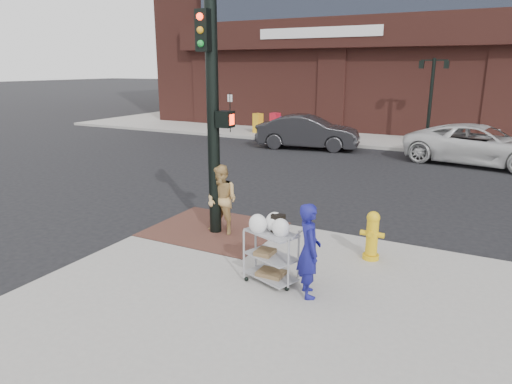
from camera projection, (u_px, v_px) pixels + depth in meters
The scene contains 14 objects.
ground at pixel (216, 254), 9.49m from camera, with size 220.00×220.00×0.00m, color black.
brick_curb_ramp at pixel (214, 229), 10.48m from camera, with size 2.80×2.40×0.01m, color #502E25.
lamp_post at pixel (431, 92), 21.59m from camera, with size 1.32×0.22×4.00m.
parking_sign at pixel (230, 113), 25.76m from camera, with size 0.05×0.05×2.20m, color black.
traffic_signal_pole at pixel (213, 112), 9.61m from camera, with size 0.61×0.51×5.00m.
woman_blue at pixel (309, 250), 7.28m from camera, with size 0.57×0.37×1.56m, color navy.
pedestrian_tan at pixel (222, 200), 10.05m from camera, with size 0.76×0.59×1.56m, color tan.
sedan_dark at pixel (308, 132), 21.47m from camera, with size 1.66×4.75×1.56m, color black.
minivan_white at pixel (480, 145), 17.95m from camera, with size 2.60×5.63×1.57m, color silver.
utility_cart at pixel (271, 252), 7.80m from camera, with size 1.01×0.77×1.24m.
fire_hydrant at pixel (372, 235), 8.75m from camera, with size 0.45×0.32×0.97m.
newsbox_red at pixel (275, 123), 25.40m from camera, with size 0.48×0.43×1.13m, color red.
newsbox_yellow at pixel (258, 123), 25.62m from camera, with size 0.45×0.41×1.08m, color yellow.
newsbox_blue at pixel (285, 126), 24.43m from camera, with size 0.44×0.39×1.04m, color #1A27AA.
Camera 1 is at (4.80, -7.42, 3.77)m, focal length 32.00 mm.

